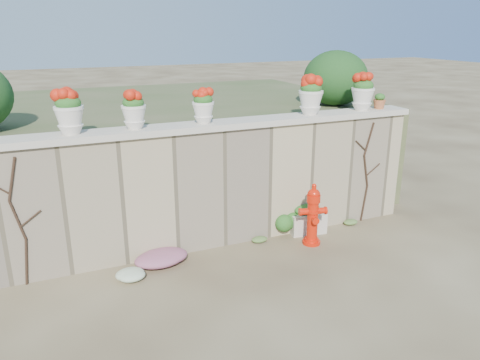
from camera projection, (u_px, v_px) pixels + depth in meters
name	position (u px, v px, depth m)	size (l,w,h in m)	color
ground	(241.00, 299.00, 6.41)	(80.00, 80.00, 0.00)	#4A3925
stone_wall	(197.00, 190.00, 7.66)	(8.00, 0.40, 2.00)	tan
wall_cap	(196.00, 127.00, 7.33)	(8.10, 0.52, 0.10)	beige
raised_fill	(152.00, 146.00, 10.45)	(9.00, 6.00, 2.00)	#384C23
back_shrub_right	(336.00, 78.00, 9.50)	(1.30, 1.30, 1.10)	#143814
vine_left	(19.00, 221.00, 6.47)	(0.60, 0.04, 1.91)	black
vine_right	(366.00, 171.00, 8.69)	(0.60, 0.04, 1.91)	black
fire_hydrant	(313.00, 214.00, 7.87)	(0.47, 0.33, 1.08)	red
planter_box	(307.00, 219.00, 8.42)	(0.68, 0.45, 0.53)	beige
green_shrub	(289.00, 221.00, 8.24)	(0.59, 0.53, 0.56)	#1E5119
magenta_clump	(158.00, 259.00, 7.20)	(1.02, 0.68, 0.27)	#CD2993
white_flowers	(136.00, 273.00, 6.88)	(0.55, 0.44, 0.20)	white
urn_pot_1	(69.00, 112.00, 6.52)	(0.41, 0.41, 0.64)	silver
urn_pot_2	(134.00, 110.00, 6.87)	(0.36, 0.36, 0.57)	silver
urn_pot_3	(203.00, 106.00, 7.28)	(0.35, 0.35, 0.54)	silver
urn_pot_4	(311.00, 95.00, 8.00)	(0.42, 0.42, 0.66)	silver
urn_pot_5	(363.00, 92.00, 8.41)	(0.41, 0.41, 0.65)	silver
terracotta_pot	(379.00, 102.00, 8.62)	(0.23, 0.23, 0.27)	#A65932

